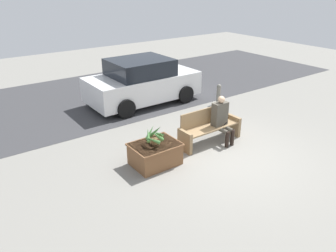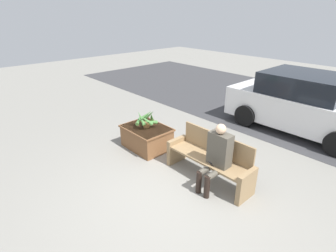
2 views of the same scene
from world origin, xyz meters
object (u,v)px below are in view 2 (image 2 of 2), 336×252
object	(u,v)px
potted_plant	(146,119)
planter_box	(147,137)
bench	(210,158)
person_seated	(217,155)
parked_car	(304,103)

from	to	relation	value
potted_plant	planter_box	bearing A→B (deg)	135.25
bench	potted_plant	distance (m)	1.82
bench	potted_plant	bearing A→B (deg)	-175.42
person_seated	potted_plant	size ratio (longest dim) A/B	2.36
potted_plant	person_seated	bearing A→B (deg)	-0.81
person_seated	potted_plant	distance (m)	2.06
bench	potted_plant	size ratio (longest dim) A/B	3.37
parked_car	planter_box	bearing A→B (deg)	-117.91
potted_plant	parked_car	bearing A→B (deg)	62.18
person_seated	planter_box	distance (m)	2.11
bench	planter_box	world-z (taller)	bench
bench	planter_box	bearing A→B (deg)	-175.60
potted_plant	parked_car	size ratio (longest dim) A/B	0.14
person_seated	parked_car	size ratio (longest dim) A/B	0.33
bench	potted_plant	xyz separation A→B (m)	(-1.79, -0.14, 0.31)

